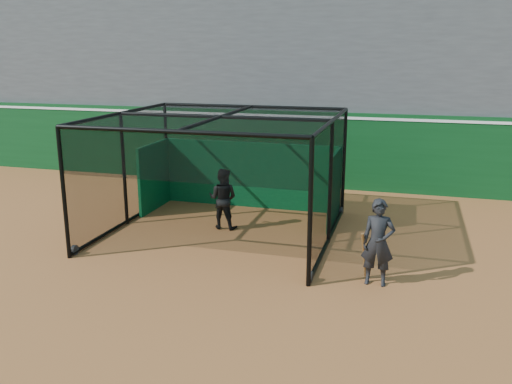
# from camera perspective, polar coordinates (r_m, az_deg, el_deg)

# --- Properties ---
(ground) EXTENTS (120.00, 120.00, 0.00)m
(ground) POSITION_cam_1_polar(r_m,az_deg,el_deg) (10.70, -5.09, -9.74)
(ground) COLOR #93562B
(ground) RESTS_ON ground
(outfield_wall) EXTENTS (50.00, 0.50, 2.50)m
(outfield_wall) POSITION_cam_1_polar(r_m,az_deg,el_deg) (18.21, 4.44, 4.71)
(outfield_wall) COLOR #0B3D17
(outfield_wall) RESTS_ON ground
(grandstand) EXTENTS (50.00, 7.85, 8.95)m
(grandstand) POSITION_cam_1_polar(r_m,az_deg,el_deg) (21.65, 6.71, 14.70)
(grandstand) COLOR #4C4C4F
(grandstand) RESTS_ON ground
(batting_cage) EXTENTS (5.42, 5.20, 2.89)m
(batting_cage) POSITION_cam_1_polar(r_m,az_deg,el_deg) (13.25, -3.63, 1.68)
(batting_cage) COLOR black
(batting_cage) RESTS_ON ground
(batter) EXTENTS (0.77, 0.61, 1.56)m
(batter) POSITION_cam_1_polar(r_m,az_deg,el_deg) (13.76, -3.51, -0.69)
(batter) COLOR black
(batter) RESTS_ON ground
(on_deck_player) EXTENTS (0.64, 0.45, 1.71)m
(on_deck_player) POSITION_cam_1_polar(r_m,az_deg,el_deg) (10.66, 12.71, -5.22)
(on_deck_player) COLOR black
(on_deck_player) RESTS_ON ground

